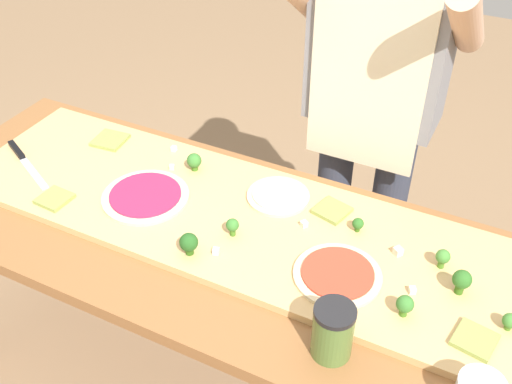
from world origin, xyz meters
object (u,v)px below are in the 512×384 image
object	(u,v)px
sauce_jar	(333,331)
cheese_crumble_a	(398,251)
broccoli_floret_back_right	(510,321)
broccoli_floret_back_left	(232,226)
cheese_crumble_f	(174,149)
pizza_whole_tomato_red	(337,274)
pizza_whole_cheese_artichoke	(278,196)
pizza_slice_far_right	(332,210)
prep_table	(215,256)
pizza_whole_beet_magenta	(145,196)
cheese_crumble_b	(412,290)
cheese_crumble_e	(172,167)
broccoli_floret_front_mid	(358,224)
broccoli_floret_center_left	(462,280)
pizza_slice_far_left	(55,199)
broccoli_floret_front_right	(405,305)
broccoli_floret_back_mid	(443,257)
cook_center	(374,90)
cheese_crumble_c	(216,251)
pizza_slice_near_left	(475,340)
broccoli_floret_front_left	(190,243)
pizza_slice_near_right	(110,140)
broccoli_floret_center_right	(194,161)
chefs_knife	(22,158)

from	to	relation	value
sauce_jar	cheese_crumble_a	bearing A→B (deg)	81.66
broccoli_floret_back_right	broccoli_floret_back_left	world-z (taller)	broccoli_floret_back_left
cheese_crumble_f	pizza_whole_tomato_red	bearing A→B (deg)	-23.41
pizza_whole_cheese_artichoke	pizza_slice_far_right	world-z (taller)	pizza_whole_cheese_artichoke
prep_table	cheese_crumble_a	xyz separation A→B (m)	(0.49, 0.11, 0.13)
prep_table	pizza_whole_beet_magenta	bearing A→B (deg)	176.36
prep_table	cheese_crumble_b	distance (m)	0.57
cheese_crumble_b	cheese_crumble_e	xyz separation A→B (m)	(-0.80, 0.17, -0.00)
broccoli_floret_front_mid	broccoli_floret_center_left	size ratio (longest dim) A/B	0.60
pizza_slice_far_left	broccoli_floret_front_right	size ratio (longest dim) A/B	1.51
broccoli_floret_back_mid	cheese_crumble_b	xyz separation A→B (m)	(-0.04, -0.12, -0.03)
pizza_whole_beet_magenta	broccoli_floret_center_left	size ratio (longest dim) A/B	3.70
cook_center	pizza_slice_far_left	bearing A→B (deg)	-137.13
cheese_crumble_c	cook_center	xyz separation A→B (m)	(0.19, 0.65, 0.20)
pizza_slice_near_left	broccoli_floret_front_left	bearing A→B (deg)	-176.59
broccoli_floret_front_mid	pizza_whole_cheese_artichoke	bearing A→B (deg)	172.29
pizza_slice_far_right	broccoli_floret_back_mid	bearing A→B (deg)	-13.75
broccoli_floret_center_left	cheese_crumble_a	distance (m)	0.18
broccoli_floret_front_left	cook_center	size ratio (longest dim) A/B	0.04
pizza_slice_near_left	broccoli_floret_back_mid	size ratio (longest dim) A/B	1.60
pizza_slice_far_left	cheese_crumble_a	bearing A→B (deg)	13.37
pizza_slice_near_left	cheese_crumble_a	world-z (taller)	cheese_crumble_a
pizza_whole_cheese_artichoke	broccoli_floret_front_left	distance (m)	0.33
pizza_whole_cheese_artichoke	prep_table	bearing A→B (deg)	-119.93
pizza_slice_far_right	cheese_crumble_e	world-z (taller)	cheese_crumble_e
pizza_whole_tomato_red	cheese_crumble_b	xyz separation A→B (m)	(0.18, 0.03, 0.00)
broccoli_floret_front_right	pizza_slice_far_left	bearing A→B (deg)	-178.05
broccoli_floret_back_left	cook_center	xyz separation A→B (m)	(0.19, 0.57, 0.18)
broccoli_floret_front_left	cheese_crumble_a	world-z (taller)	broccoli_floret_front_left
broccoli_floret_back_mid	broccoli_floret_front_mid	distance (m)	0.24
pizza_whole_cheese_artichoke	cook_center	bearing A→B (deg)	68.23
cheese_crumble_b	broccoli_floret_front_right	bearing A→B (deg)	-90.81
broccoli_floret_center_left	cook_center	xyz separation A→B (m)	(-0.40, 0.51, 0.17)
broccoli_floret_back_mid	broccoli_floret_front_right	size ratio (longest dim) A/B	0.96
prep_table	pizza_slice_far_right	xyz separation A→B (m)	(0.27, 0.20, 0.13)
pizza_slice_near_right	sauce_jar	size ratio (longest dim) A/B	0.71
prep_table	broccoli_floret_back_right	bearing A→B (deg)	-0.80
broccoli_floret_back_left	sauce_jar	distance (m)	0.43
cheese_crumble_a	sauce_jar	world-z (taller)	sauce_jar
cheese_crumble_e	pizza_slice_far_left	bearing A→B (deg)	-127.78
broccoli_floret_front_mid	cheese_crumble_f	bearing A→B (deg)	171.01
broccoli_floret_center_right	cheese_crumble_c	distance (m)	0.38
pizza_slice_far_right	broccoli_floret_front_right	bearing A→B (deg)	-44.34
pizza_slice_far_left	cheese_crumble_b	bearing A→B (deg)	6.21
broccoli_floret_back_right	cheese_crumble_e	bearing A→B (deg)	169.93
broccoli_floret_center_right	pizza_whole_cheese_artichoke	bearing A→B (deg)	-2.02
pizza_whole_cheese_artichoke	broccoli_floret_front_mid	size ratio (longest dim) A/B	4.44
pizza_slice_far_left	broccoli_floret_front_left	xyz separation A→B (m)	(0.47, -0.01, 0.03)
chefs_knife	broccoli_floret_front_right	bearing A→B (deg)	-3.65
broccoli_floret_back_right	pizza_whole_beet_magenta	bearing A→B (deg)	178.54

